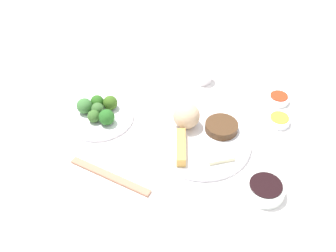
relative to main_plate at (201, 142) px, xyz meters
The scene contains 21 objects.
tabletop 0.03m from the main_plate, 43.65° to the left, with size 2.20×2.20×0.02m, color white.
main_plate is the anchor object (origin of this frame).
rice_scoop 0.09m from the main_plate, 42.92° to the right, with size 0.08×0.08×0.08m, color #CFAB86.
spring_roll 0.07m from the main_plate, 47.08° to the left, with size 0.12×0.02×0.03m, color gold.
crab_rangoon_wonton 0.07m from the main_plate, 137.08° to the left, with size 0.07×0.06×0.01m, color beige.
stir_fry_heap 0.07m from the main_plate, 132.92° to the right, with size 0.09×0.09×0.02m, color #462C19.
broccoli_plate 0.32m from the main_plate, ahead, with size 0.21×0.21×0.01m, color white.
broccoli_floret_0 0.32m from the main_plate, ahead, with size 0.04×0.04×0.04m, color #38612D.
broccoli_floret_1 0.30m from the main_plate, 15.33° to the right, with size 0.04×0.04×0.04m, color #375B1A.
broccoli_floret_2 0.36m from the main_plate, ahead, with size 0.05×0.05×0.05m, color #396E33.
broccoli_floret_3 0.28m from the main_plate, ahead, with size 0.05×0.05×0.05m, color #235D1F.
broccoli_floret_4 0.32m from the main_plate, ahead, with size 0.04×0.04×0.04m, color #355E25.
broccoli_floret_5 0.34m from the main_plate, 13.23° to the right, with size 0.04×0.04×0.04m, color #27591A.
soy_sauce_bowl 0.23m from the main_plate, 141.97° to the left, with size 0.10×0.10×0.03m, color white.
soy_sauce_bowl_liquid 0.23m from the main_plate, 141.97° to the left, with size 0.08×0.08×0.00m, color black.
sauce_ramekin_sweet_and_sour 0.31m from the main_plate, 131.82° to the right, with size 0.07×0.07×0.02m, color white.
sauce_ramekin_sweet_and_sour_liquid 0.31m from the main_plate, 131.82° to the right, with size 0.05×0.05×0.00m, color red.
sauce_ramekin_hot_mustard 0.25m from the main_plate, 148.14° to the right, with size 0.07×0.07×0.02m, color white.
sauce_ramekin_hot_mustard_liquid 0.25m from the main_plate, 148.14° to the right, with size 0.05×0.05×0.00m, color gold.
teacup 0.29m from the main_plate, 82.33° to the right, with size 0.06×0.06×0.05m, color white.
chopsticks_pair 0.27m from the main_plate, 38.21° to the left, with size 0.24×0.02×0.01m, color #A87155.
Camera 1 is at (-0.09, 0.78, 0.83)m, focal length 43.25 mm.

